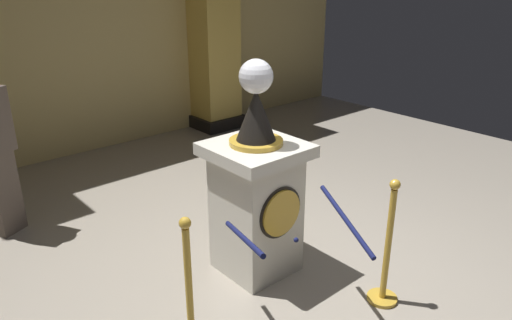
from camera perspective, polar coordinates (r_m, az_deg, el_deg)
The scene contains 7 objects.
ground_plane at distance 4.22m, azimuth 4.86°, elevation -14.04°, with size 10.13×10.13×0.00m, color #9E9384.
back_wall at distance 7.12m, azimuth -21.44°, elevation 17.17°, with size 10.13×0.16×4.18m, color tan.
pedestal_clock at distance 4.03m, azimuth 0.04°, elevation -3.90°, with size 0.72×0.72×1.83m.
stanchion_near at distance 3.42m, azimuth -7.81°, elevation -16.51°, with size 0.24×0.24×1.01m.
stanchion_far at distance 3.93m, azimuth 15.12°, elevation -11.36°, with size 0.24×0.24×1.05m.
velvet_rope at distance 3.37m, azimuth 4.80°, elevation -8.09°, with size 1.04×1.02×0.22m.
column_right at distance 7.86m, azimuth -5.28°, elevation 18.04°, with size 0.77×0.77×4.01m.
Camera 1 is at (-2.52, -2.35, 2.45)m, focal length 33.90 mm.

